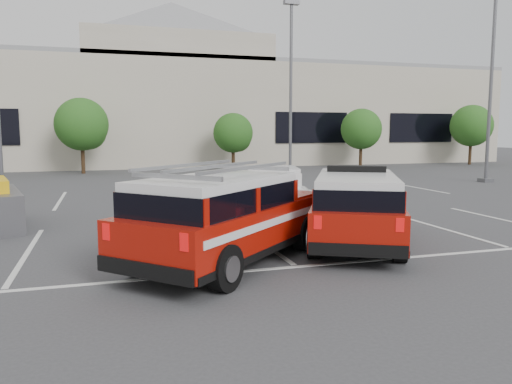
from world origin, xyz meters
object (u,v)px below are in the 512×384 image
Objects in this scene: tree_right at (362,130)px; light_pole_mid at (291,89)px; ladder_suv at (227,224)px; fire_chief_suv at (356,213)px; tree_far_right at (472,127)px; convention_building at (150,108)px; light_pole_right at (491,84)px; white_pickup at (273,199)px; tree_mid_left at (83,126)px; tree_mid_right at (234,134)px.

light_pole_mid reaches higher than tree_right.
tree_right reaches higher than ladder_suv.
ladder_suv is (-3.42, -0.86, 0.06)m from fire_chief_suv.
tree_right is at bearing -180.00° from tree_far_right.
light_pole_right is at bearing -54.11° from convention_building.
light_pole_mid is 15.38m from white_pickup.
tree_mid_left is 1.10× the size of tree_right.
convention_building is 5.86× the size of light_pole_mid.
tree_mid_left is 30.00m from tree_far_right.
fire_chief_suv is (-22.94, -23.33, -2.27)m from tree_far_right.
light_pole_mid is at bearing 81.38° from white_pickup.
fire_chief_suv is (-4.85, -17.29, -4.42)m from light_pole_mid.
tree_mid_right is 16.47m from light_pole_right.
tree_right is (10.00, 0.00, 0.27)m from tree_mid_right.
light_pole_mid is at bearing -143.23° from tree_right.
tree_mid_left is at bearing 150.05° from light_pole_right.
white_pickup is (-13.79, -19.58, -2.13)m from tree_right.
tree_mid_right is 0.82× the size of tree_far_right.
tree_mid_left is 10.01m from tree_mid_right.
ladder_suv is at bearing -114.51° from light_pole_mid.
ladder_suv is at bearing -104.96° from white_pickup.
light_pole_right is (9.00, -6.00, 0.00)m from light_pole_mid.
white_pickup is at bearing -112.84° from light_pole_mid.
white_pickup is (-23.79, -19.58, -2.40)m from tree_far_right.
light_pole_right reaches higher than fire_chief_suv.
ladder_suv is (-26.37, -24.19, -2.21)m from tree_far_right.
convention_building reaches higher than tree_right.
tree_right is 24.05m from white_pickup.
light_pole_mid is (6.82, -15.86, 0.47)m from convention_building.
tree_right is at bearing 36.77° from light_pole_mid.
tree_mid_right is at bearing -180.00° from tree_right.
convention_building is 17.96m from tree_right.
tree_far_right is at bearing -21.51° from convention_building.
tree_far_right reaches higher than fire_chief_suv.
convention_building is 26.83m from tree_far_right.
fire_chief_suv is at bearing -86.61° from convention_building.
white_pickup is (-5.70, -13.54, -4.55)m from light_pole_mid.
fire_chief_suv is (-12.94, -23.33, -2.00)m from tree_right.
tree_far_right is 35.85m from ladder_suv.
tree_mid_right is at bearing 109.92° from fire_chief_suv.
tree_mid_left and tree_far_right have the same top height.
light_pole_mid is 1.82× the size of fire_chief_suv.
tree_far_right is at bearing 0.00° from tree_mid_right.
tree_right is 0.43× the size of light_pole_right.
convention_building is 26.99m from light_pole_right.
light_pole_mid and light_pole_right have the same top height.
tree_far_right is at bearing 53.68° from white_pickup.
tree_far_right is (10.00, 0.00, 0.27)m from tree_right.
light_pole_right is 17.14m from white_pickup.
fire_chief_suv is 3.84m from white_pickup.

